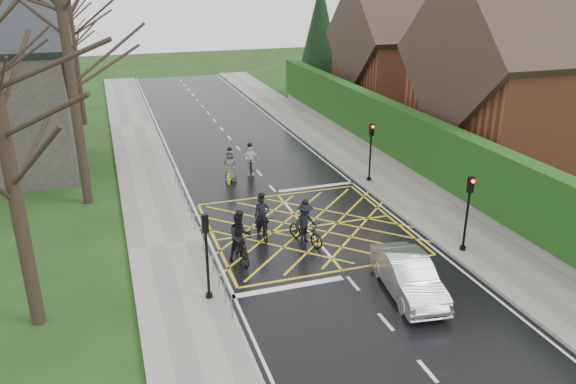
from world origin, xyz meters
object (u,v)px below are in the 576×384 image
cyclist_front (250,164)px  car (409,276)px  cyclist_mid (305,227)px  cyclist_back (240,241)px  cyclist_rear (262,222)px  cyclist_lead (231,169)px

cyclist_front → car: bearing=-66.9°
cyclist_mid → cyclist_back: bearing=168.8°
cyclist_mid → car: size_ratio=0.50×
cyclist_back → cyclist_front: 9.73m
cyclist_front → cyclist_rear: bearing=-86.6°
cyclist_mid → cyclist_front: cyclist_mid is taller
cyclist_front → cyclist_lead: cyclist_lead is taller
cyclist_rear → cyclist_back: size_ratio=0.98×
cyclist_lead → car: 13.37m
cyclist_rear → cyclist_lead: bearing=93.0°
cyclist_back → cyclist_lead: size_ratio=1.03×
cyclist_mid → cyclist_lead: size_ratio=1.01×
cyclist_rear → car: (3.51, -5.97, 0.05)m
cyclist_lead → car: size_ratio=0.49×
cyclist_rear → cyclist_front: cyclist_rear is taller
cyclist_rear → car: cyclist_rear is taller
cyclist_back → car: cyclist_back is taller
cyclist_rear → cyclist_mid: size_ratio=1.00×
cyclist_lead → car: cyclist_lead is taller
cyclist_rear → cyclist_mid: 1.89m
cyclist_lead → car: bearing=-53.8°
cyclist_front → cyclist_lead: 1.34m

